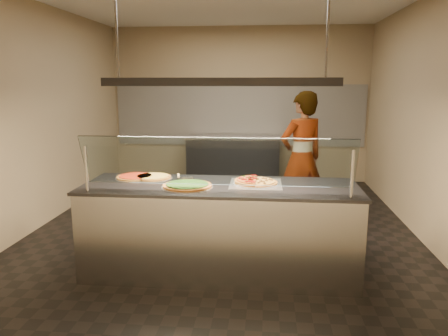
# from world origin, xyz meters

# --- Properties ---
(ground) EXTENTS (5.00, 6.00, 0.02)m
(ground) POSITION_xyz_m (0.00, 0.00, -0.01)
(ground) COLOR black
(ground) RESTS_ON ground
(wall_back) EXTENTS (5.00, 0.02, 3.00)m
(wall_back) POSITION_xyz_m (0.00, 3.01, 1.50)
(wall_back) COLOR tan
(wall_back) RESTS_ON ground
(wall_front) EXTENTS (5.00, 0.02, 3.00)m
(wall_front) POSITION_xyz_m (0.00, -3.01, 1.50)
(wall_front) COLOR tan
(wall_front) RESTS_ON ground
(wall_left) EXTENTS (0.02, 6.00, 3.00)m
(wall_left) POSITION_xyz_m (-2.51, 0.00, 1.50)
(wall_left) COLOR tan
(wall_left) RESTS_ON ground
(wall_right) EXTENTS (0.02, 6.00, 3.00)m
(wall_right) POSITION_xyz_m (2.51, 0.00, 1.50)
(wall_right) COLOR tan
(wall_right) RESTS_ON ground
(tile_band) EXTENTS (4.90, 0.02, 1.20)m
(tile_band) POSITION_xyz_m (0.00, 2.98, 1.30)
(tile_band) COLOR silver
(tile_band) RESTS_ON wall_back
(serving_counter) EXTENTS (2.77, 0.94, 0.93)m
(serving_counter) POSITION_xyz_m (0.10, -1.41, 0.47)
(serving_counter) COLOR #B7B7BC
(serving_counter) RESTS_ON ground
(sneeze_guard) EXTENTS (2.53, 0.18, 0.54)m
(sneeze_guard) POSITION_xyz_m (0.10, -1.75, 1.23)
(sneeze_guard) COLOR #B7B7BC
(sneeze_guard) RESTS_ON serving_counter
(perforated_tray) EXTENTS (0.53, 0.53, 0.01)m
(perforated_tray) POSITION_xyz_m (0.46, -1.34, 0.94)
(perforated_tray) COLOR silver
(perforated_tray) RESTS_ON serving_counter
(half_pizza_pepperoni) EXTENTS (0.23, 0.43, 0.05)m
(half_pizza_pepperoni) POSITION_xyz_m (0.36, -1.34, 0.96)
(half_pizza_pepperoni) COLOR brown
(half_pizza_pepperoni) RESTS_ON perforated_tray
(half_pizza_sausage) EXTENTS (0.22, 0.43, 0.04)m
(half_pizza_sausage) POSITION_xyz_m (0.56, -1.34, 0.96)
(half_pizza_sausage) COLOR brown
(half_pizza_sausage) RESTS_ON perforated_tray
(pizza_spinach) EXTENTS (0.51, 0.51, 0.03)m
(pizza_spinach) POSITION_xyz_m (-0.21, -1.53, 0.95)
(pizza_spinach) COLOR silver
(pizza_spinach) RESTS_ON serving_counter
(pizza_cheese) EXTENTS (0.42, 0.42, 0.03)m
(pizza_cheese) POSITION_xyz_m (-0.65, -1.17, 0.94)
(pizza_cheese) COLOR silver
(pizza_cheese) RESTS_ON serving_counter
(pizza_tomato) EXTENTS (0.43, 0.43, 0.03)m
(pizza_tomato) POSITION_xyz_m (-0.84, -1.18, 0.94)
(pizza_tomato) COLOR silver
(pizza_tomato) RESTS_ON serving_counter
(pizza_spatula) EXTENTS (0.22, 0.23, 0.02)m
(pizza_spatula) POSITION_xyz_m (-0.33, -1.18, 0.96)
(pizza_spatula) COLOR #B7B7BC
(pizza_spatula) RESTS_ON pizza_spinach
(prep_table) EXTENTS (1.76, 0.74, 0.93)m
(prep_table) POSITION_xyz_m (-0.07, 2.55, 0.47)
(prep_table) COLOR #35353A
(prep_table) RESTS_ON ground
(worker) EXTENTS (0.80, 0.72, 1.83)m
(worker) POSITION_xyz_m (1.04, 0.34, 0.92)
(worker) COLOR #3D3A42
(worker) RESTS_ON ground
(heat_lamp_housing) EXTENTS (2.30, 0.18, 0.08)m
(heat_lamp_housing) POSITION_xyz_m (0.10, -1.41, 1.95)
(heat_lamp_housing) COLOR #35353A
(heat_lamp_housing) RESTS_ON ceiling
(lamp_rod_left) EXTENTS (0.02, 0.02, 1.01)m
(lamp_rod_left) POSITION_xyz_m (-0.90, -1.41, 2.50)
(lamp_rod_left) COLOR #B7B7BC
(lamp_rod_left) RESTS_ON ceiling
(lamp_rod_right) EXTENTS (0.02, 0.02, 1.01)m
(lamp_rod_right) POSITION_xyz_m (1.10, -1.41, 2.50)
(lamp_rod_right) COLOR #B7B7BC
(lamp_rod_right) RESTS_ON ceiling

